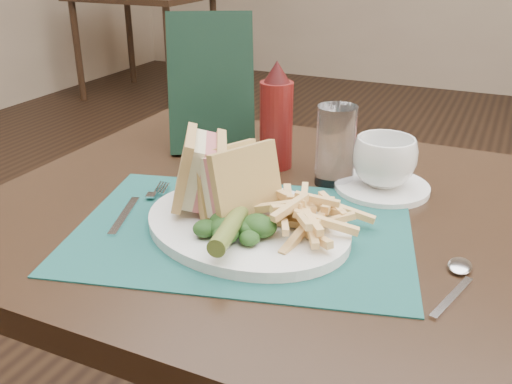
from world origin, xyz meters
TOP-DOWN VIEW (x-y plane):
  - floor at (0.00, 0.00)m, footprint 7.00×7.00m
  - wall_back at (0.00, 3.50)m, footprint 6.00×0.00m
  - table_bg_left at (-2.25, 2.34)m, footprint 0.90×0.75m
  - placemat at (-0.02, -0.60)m, footprint 0.52×0.43m
  - plate at (-0.02, -0.60)m, footprint 0.35×0.31m
  - sandwich_half_a at (-0.12, -0.59)m, footprint 0.12×0.13m
  - sandwich_half_b at (-0.05, -0.58)m, footprint 0.12×0.13m
  - kale_garnish at (-0.01, -0.65)m, footprint 0.11×0.08m
  - pickle_spear at (-0.01, -0.67)m, footprint 0.05×0.12m
  - fries_pile at (0.06, -0.58)m, footprint 0.18×0.20m
  - fork at (-0.19, -0.61)m, footprint 0.09×0.17m
  - spoon at (0.26, -0.63)m, footprint 0.07×0.15m
  - saucer at (0.12, -0.39)m, footprint 0.17×0.17m
  - coffee_cup at (0.12, -0.39)m, footprint 0.14×0.14m
  - drinking_glass at (0.04, -0.39)m, footprint 0.08×0.08m
  - ketchup_bottle at (-0.07, -0.36)m, footprint 0.07×0.07m
  - check_presenter at (-0.22, -0.32)m, footprint 0.18×0.16m

SIDE VIEW (x-z plane):
  - floor at x=0.00m, z-range 0.00..0.00m
  - wall_back at x=0.00m, z-range -3.00..3.00m
  - table_bg_left at x=-2.25m, z-range 0.00..0.75m
  - placemat at x=-0.02m, z-range 0.75..0.75m
  - spoon at x=0.26m, z-range 0.75..0.76m
  - saucer at x=0.12m, z-range 0.75..0.76m
  - fork at x=-0.19m, z-range 0.75..0.76m
  - plate at x=-0.02m, z-range 0.75..0.77m
  - kale_garnish at x=-0.01m, z-range 0.77..0.79m
  - pickle_spear at x=-0.01m, z-range 0.78..0.80m
  - fries_pile at x=0.06m, z-range 0.77..0.82m
  - coffee_cup at x=0.12m, z-range 0.76..0.84m
  - drinking_glass at x=0.04m, z-range 0.75..0.88m
  - sandwich_half_b at x=-0.05m, z-range 0.77..0.87m
  - sandwich_half_a at x=-0.12m, z-range 0.77..0.88m
  - ketchup_bottle at x=-0.07m, z-range 0.75..0.94m
  - check_presenter at x=-0.22m, z-range 0.75..1.00m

